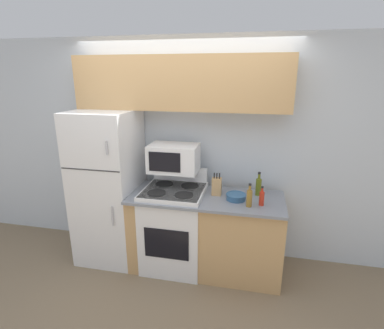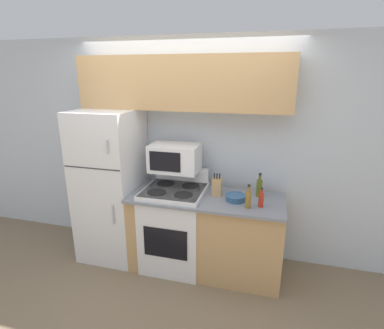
% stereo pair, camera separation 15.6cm
% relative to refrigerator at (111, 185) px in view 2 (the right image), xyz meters
% --- Properties ---
extents(ground_plane, '(12.00, 12.00, 0.00)m').
position_rel_refrigerator_xyz_m(ground_plane, '(0.82, -0.35, -0.88)').
color(ground_plane, '#7F6B51').
extents(wall_back, '(8.00, 0.05, 2.55)m').
position_rel_refrigerator_xyz_m(wall_back, '(0.82, 0.39, 0.39)').
color(wall_back, silver).
rests_on(wall_back, ground_plane).
extents(lower_cabinets, '(1.64, 0.67, 0.89)m').
position_rel_refrigerator_xyz_m(lower_cabinets, '(1.16, -0.04, -0.44)').
color(lower_cabinets, tan).
rests_on(lower_cabinets, ground_plane).
extents(refrigerator, '(0.67, 0.73, 1.76)m').
position_rel_refrigerator_xyz_m(refrigerator, '(0.00, 0.00, 0.00)').
color(refrigerator, white).
rests_on(refrigerator, ground_plane).
extents(upper_cabinets, '(2.32, 0.31, 0.57)m').
position_rel_refrigerator_xyz_m(upper_cabinets, '(0.82, 0.21, 1.17)').
color(upper_cabinets, tan).
rests_on(upper_cabinets, refrigerator).
extents(stove, '(0.66, 0.65, 1.10)m').
position_rel_refrigerator_xyz_m(stove, '(0.80, -0.05, -0.40)').
color(stove, white).
rests_on(stove, ground_plane).
extents(microwave, '(0.54, 0.35, 0.30)m').
position_rel_refrigerator_xyz_m(microwave, '(0.77, 0.08, 0.37)').
color(microwave, white).
rests_on(microwave, stove).
extents(knife_block, '(0.10, 0.08, 0.25)m').
position_rel_refrigerator_xyz_m(knife_block, '(1.26, 0.01, 0.10)').
color(knife_block, tan).
rests_on(knife_block, lower_cabinets).
extents(bowl, '(0.21, 0.21, 0.06)m').
position_rel_refrigerator_xyz_m(bowl, '(1.48, -0.08, 0.04)').
color(bowl, '#335B84').
rests_on(bowl, lower_cabinets).
extents(bottle_hot_sauce, '(0.05, 0.05, 0.20)m').
position_rel_refrigerator_xyz_m(bottle_hot_sauce, '(1.73, -0.16, 0.08)').
color(bottle_hot_sauce, red).
rests_on(bottle_hot_sauce, lower_cabinets).
extents(bottle_olive_oil, '(0.06, 0.06, 0.26)m').
position_rel_refrigerator_xyz_m(bottle_olive_oil, '(1.70, 0.10, 0.11)').
color(bottle_olive_oil, '#5B6619').
rests_on(bottle_olive_oil, lower_cabinets).
extents(bottle_vinegar, '(0.06, 0.06, 0.24)m').
position_rel_refrigerator_xyz_m(bottle_vinegar, '(1.61, -0.22, 0.10)').
color(bottle_vinegar, olive).
rests_on(bottle_vinegar, lower_cabinets).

